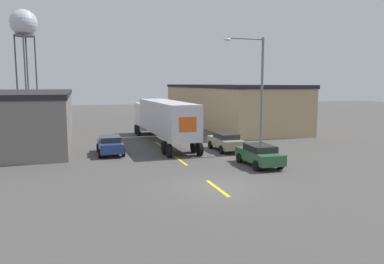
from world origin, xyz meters
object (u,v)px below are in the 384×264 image
(water_tower, at_px, (24,25))
(parked_car_right_mid, at_px, (226,141))
(street_lamp, at_px, (258,87))
(parked_car_left_far, at_px, (110,144))
(semi_truck, at_px, (162,117))
(parked_car_right_near, at_px, (259,154))

(water_tower, bearing_deg, parked_car_right_mid, -67.11)
(street_lamp, bearing_deg, parked_car_left_far, 163.15)
(semi_truck, relative_size, water_tower, 0.83)
(parked_car_left_far, height_order, parked_car_right_near, same)
(parked_car_left_far, height_order, parked_car_right_mid, same)
(street_lamp, bearing_deg, semi_truck, 127.52)
(semi_truck, xyz_separation_m, parked_car_right_mid, (4.12, -5.45, -1.60))
(parked_car_right_near, height_order, water_tower, water_tower)
(parked_car_left_far, relative_size, water_tower, 0.22)
(semi_truck, xyz_separation_m, water_tower, (-16.36, 43.04, 13.73))
(semi_truck, distance_m, water_tower, 48.05)
(water_tower, bearing_deg, parked_car_right_near, -69.39)
(parked_car_left_far, distance_m, water_tower, 50.99)
(semi_truck, bearing_deg, parked_car_right_mid, -54.40)
(semi_truck, bearing_deg, water_tower, 109.34)
(water_tower, relative_size, street_lamp, 2.12)
(semi_truck, height_order, parked_car_right_near, semi_truck)
(semi_truck, distance_m, parked_car_right_near, 12.23)
(parked_car_right_mid, relative_size, street_lamp, 0.46)
(semi_truck, bearing_deg, parked_car_right_near, -71.63)
(semi_truck, relative_size, parked_car_left_far, 3.81)
(parked_car_left_far, xyz_separation_m, water_tower, (-11.27, 47.31, 15.33))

